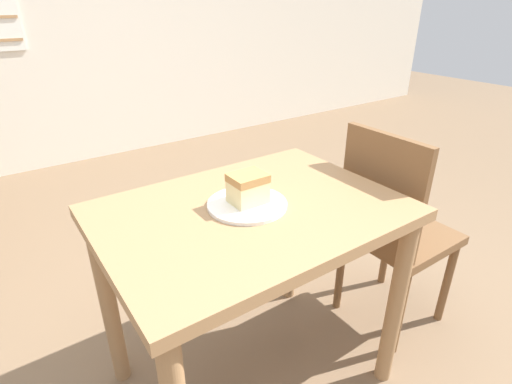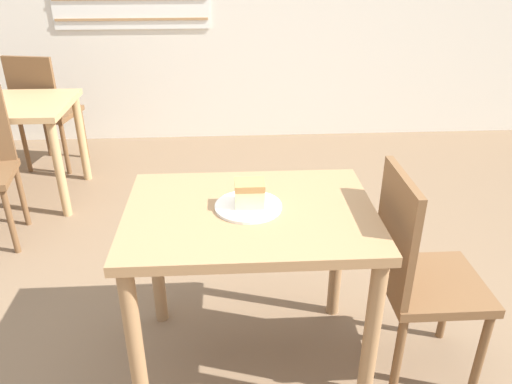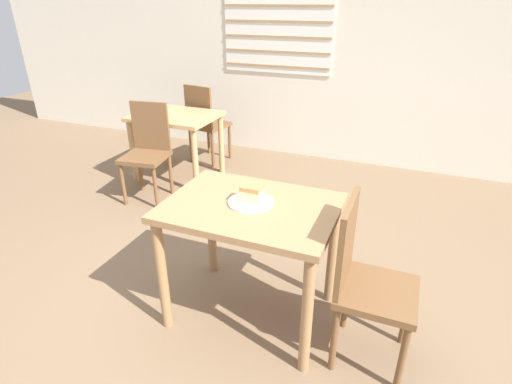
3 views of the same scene
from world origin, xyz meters
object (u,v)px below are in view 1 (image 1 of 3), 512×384
(plate, at_px, (247,204))
(chair_near_window, at_px, (392,227))
(dining_table_near, at_px, (252,241))
(cake_slice, at_px, (248,188))

(plate, bearing_deg, chair_near_window, -7.66)
(dining_table_near, relative_size, plate, 3.71)
(dining_table_near, xyz_separation_m, chair_near_window, (0.67, -0.07, -0.14))
(dining_table_near, distance_m, chair_near_window, 0.68)
(dining_table_near, distance_m, plate, 0.14)
(dining_table_near, bearing_deg, cake_slice, 92.13)
(cake_slice, bearing_deg, dining_table_near, -87.87)
(plate, xyz_separation_m, cake_slice, (0.01, 0.00, 0.05))
(chair_near_window, xyz_separation_m, plate, (-0.67, 0.09, 0.27))
(chair_near_window, height_order, plate, chair_near_window)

